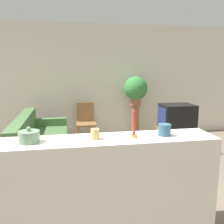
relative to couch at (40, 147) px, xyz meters
name	(u,v)px	position (x,y,z in m)	size (l,w,h in m)	color
ground_plane	(95,218)	(0.77, -1.80, -0.31)	(14.00, 14.00, 0.00)	#756656
wall_back	(78,82)	(0.77, 1.63, 1.04)	(9.00, 0.06, 2.70)	silver
couch	(40,147)	(0.00, 0.00, 0.00)	(0.85, 2.08, 0.86)	#476B3D
tv_stand	(176,140)	(2.64, 0.16, -0.06)	(0.70, 0.53, 0.50)	olive
television	(177,116)	(2.64, 0.16, 0.43)	(0.64, 0.50, 0.48)	black
wooden_chair	(86,120)	(0.90, 1.19, 0.19)	(0.44, 0.44, 0.90)	olive
plant_stand	(135,122)	(2.07, 1.20, 0.10)	(0.18, 0.18, 0.82)	olive
potted_plant	(136,89)	(2.07, 1.20, 0.89)	(0.55, 0.55, 0.68)	#8E5B3D
foreground_counter	(98,189)	(0.77, -2.10, 0.21)	(2.35, 0.44, 1.04)	silver
decorative_bowl	(29,137)	(0.14, -2.10, 0.79)	(0.19, 0.19, 0.15)	gray
candle_jar	(95,134)	(0.75, -2.10, 0.79)	(0.08, 0.08, 0.10)	tan
candlestick	(134,128)	(1.13, -2.10, 0.82)	(0.07, 0.07, 0.27)	#B7933D
coffee_tin	(164,130)	(1.45, -2.10, 0.80)	(0.13, 0.13, 0.12)	#335B75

